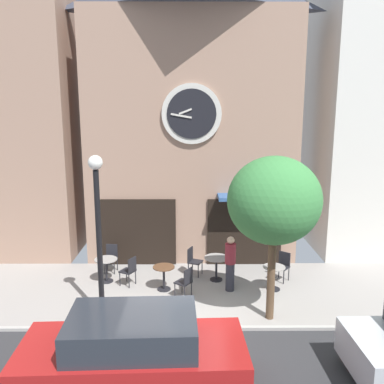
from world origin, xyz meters
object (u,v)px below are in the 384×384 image
cafe_table_rightmost (216,263)px  cafe_chair_corner (185,280)px  street_tree (274,201)px  cafe_table_leftmost (106,266)px  cafe_chair_by_entrance (193,259)px  cafe_chair_near_lamp (130,269)px  cafe_chair_curbside (111,256)px  cafe_table_near_curb (274,274)px  pedestrian_maroon (230,263)px  cafe_chair_mid_row (283,264)px  parked_car_red (133,353)px  cafe_table_center_left (164,274)px  street_lamp (99,238)px

cafe_table_rightmost → cafe_chair_corner: (-0.95, -1.23, -0.03)m
street_tree → cafe_table_leftmost: 5.80m
cafe_table_leftmost → cafe_chair_by_entrance: cafe_chair_by_entrance is taller
cafe_table_rightmost → cafe_chair_near_lamp: (-2.66, -0.39, -0.03)m
cafe_table_rightmost → cafe_chair_curbside: bearing=167.7°
cafe_table_near_curb → cafe_chair_near_lamp: bearing=175.8°
cafe_table_leftmost → pedestrian_maroon: bearing=-9.7°
cafe_chair_by_entrance → cafe_table_leftmost: bearing=-168.9°
cafe_table_leftmost → cafe_chair_near_lamp: (0.77, -0.29, 0.00)m
cafe_chair_mid_row → parked_car_red: 6.49m
cafe_table_center_left → cafe_chair_corner: (0.65, -0.54, 0.04)m
cafe_chair_curbside → street_tree: bearing=-34.0°
cafe_table_center_left → pedestrian_maroon: 2.00m
street_lamp → cafe_chair_by_entrance: (2.38, 2.72, -1.62)m
cafe_chair_mid_row → cafe_table_near_curb: bearing=-121.2°
pedestrian_maroon → cafe_table_leftmost: bearing=170.3°
cafe_table_near_curb → cafe_chair_mid_row: 0.81m
cafe_table_rightmost → parked_car_red: (-1.91, -5.11, 0.20)m
cafe_table_rightmost → cafe_chair_near_lamp: size_ratio=0.85×
cafe_chair_by_entrance → street_tree: bearing=-55.2°
cafe_table_leftmost → street_lamp: bearing=-81.7°
street_tree → cafe_chair_near_lamp: 5.08m
cafe_table_center_left → parked_car_red: (-0.31, -4.43, 0.27)m
cafe_table_near_curb → parked_car_red: 5.69m
cafe_chair_by_entrance → pedestrian_maroon: bearing=-47.2°
cafe_table_leftmost → cafe_chair_near_lamp: size_ratio=0.83×
street_lamp → pedestrian_maroon: street_lamp is taller
street_lamp → cafe_table_near_curb: street_lamp is taller
cafe_table_near_curb → pedestrian_maroon: pedestrian_maroon is taller
cafe_chair_near_lamp → pedestrian_maroon: bearing=-6.7°
cafe_table_rightmost → cafe_table_near_curb: size_ratio=1.05×
cafe_table_leftmost → cafe_table_near_curb: 5.13m
street_tree → cafe_table_leftmost: bearing=153.8°
cafe_chair_mid_row → parked_car_red: parked_car_red is taller
cafe_table_leftmost → cafe_chair_curbside: cafe_chair_curbside is taller
cafe_chair_near_lamp → pedestrian_maroon: 3.06m
street_lamp → cafe_table_center_left: 2.75m
pedestrian_maroon → cafe_table_rightmost: bearing=115.7°
cafe_chair_by_entrance → parked_car_red: size_ratio=0.21×
cafe_chair_mid_row → cafe_table_rightmost: bearing=179.8°
cafe_chair_by_entrance → parked_car_red: bearing=-102.0°
cafe_chair_by_entrance → cafe_chair_curbside: 2.72m
street_tree → cafe_table_near_curb: street_tree is taller
cafe_chair_near_lamp → cafe_chair_corner: 1.90m
cafe_table_center_left → cafe_chair_corner: 0.85m
cafe_table_leftmost → cafe_table_center_left: bearing=-17.8°
cafe_chair_near_lamp → cafe_chair_by_entrance: (1.93, 0.82, 0.00)m
street_tree → parked_car_red: bearing=-139.2°
cafe_table_leftmost → cafe_chair_curbside: bearing=90.0°
street_tree → cafe_chair_corner: size_ratio=4.69×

